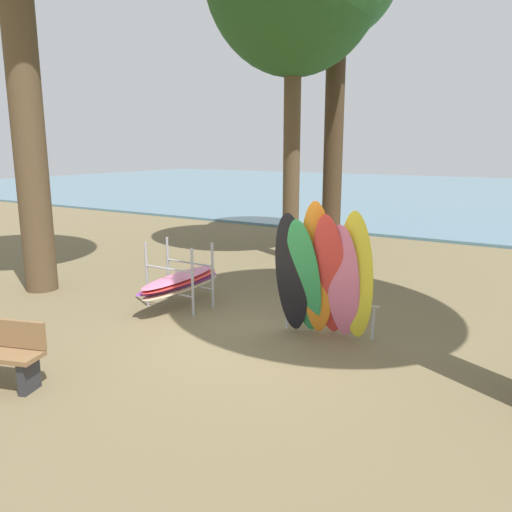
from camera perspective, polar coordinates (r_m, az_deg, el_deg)
The scene contains 4 objects.
ground_plane at distance 8.06m, azimuth -0.12°, elevation -9.68°, with size 80.00×80.00×0.00m, color brown.
lake_water at distance 35.00m, azimuth 25.23°, elevation 6.18°, with size 80.00×36.00×0.10m, color slate.
leaning_board_pile at distance 7.97m, azimuth 7.52°, elevation -2.33°, with size 1.60×0.97×2.23m.
board_storage_rack at distance 9.76m, azimuth -8.44°, elevation -2.83°, with size 1.15×2.13×1.25m.
Camera 1 is at (3.94, -6.36, 3.00)m, focal length 35.87 mm.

